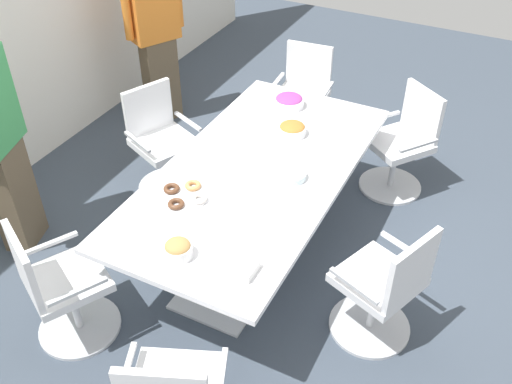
# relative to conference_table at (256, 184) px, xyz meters

# --- Properties ---
(ground_plane) EXTENTS (10.00, 10.00, 0.01)m
(ground_plane) POSITION_rel_conference_table_xyz_m (0.00, 0.00, -0.63)
(ground_plane) COLOR #3D4754
(conference_table) EXTENTS (2.40, 1.20, 0.75)m
(conference_table) POSITION_rel_conference_table_xyz_m (0.00, 0.00, 0.00)
(conference_table) COLOR silver
(conference_table) RESTS_ON ground
(office_chair_0) EXTENTS (0.76, 0.76, 0.91)m
(office_chair_0) POSITION_rel_conference_table_xyz_m (1.27, -0.74, -0.22)
(office_chair_0) COLOR silver
(office_chair_0) RESTS_ON ground
(office_chair_1) EXTENTS (0.58, 0.58, 0.91)m
(office_chair_1) POSITION_rel_conference_table_xyz_m (1.62, 0.33, -0.22)
(office_chair_1) COLOR silver
(office_chair_1) RESTS_ON ground
(office_chair_2) EXTENTS (0.71, 0.71, 0.91)m
(office_chair_2) POSITION_rel_conference_table_xyz_m (0.36, 1.08, -0.22)
(office_chair_2) COLOR silver
(office_chair_2) RESTS_ON ground
(office_chair_3) EXTENTS (0.73, 0.73, 0.91)m
(office_chair_3) POSITION_rel_conference_table_xyz_m (-1.27, 0.73, -0.22)
(office_chair_3) COLOR silver
(office_chair_3) RESTS_ON ground
(office_chair_5) EXTENTS (0.70, 0.70, 0.91)m
(office_chair_5) POSITION_rel_conference_table_xyz_m (-0.36, -1.08, -0.22)
(office_chair_5) COLOR silver
(office_chair_5) RESTS_ON ground
(person_standing_1) EXTENTS (0.58, 0.40, 1.79)m
(person_standing_1) POSITION_rel_conference_table_xyz_m (1.34, 1.74, 0.31)
(person_standing_1) COLOR brown
(person_standing_1) RESTS_ON ground
(snack_bowl_cookies) EXTENTS (0.17, 0.17, 0.11)m
(snack_bowl_cookies) POSITION_rel_conference_table_xyz_m (-0.97, 0.02, 0.18)
(snack_bowl_cookies) COLOR white
(snack_bowl_cookies) RESTS_ON conference_table
(snack_bowl_candy_mix) EXTENTS (0.25, 0.25, 0.10)m
(snack_bowl_candy_mix) POSITION_rel_conference_table_xyz_m (0.91, 0.16, 0.17)
(snack_bowl_candy_mix) COLOR white
(snack_bowl_candy_mix) RESTS_ON conference_table
(snack_bowl_pretzels) EXTENTS (0.22, 0.22, 0.09)m
(snack_bowl_pretzels) POSITION_rel_conference_table_xyz_m (0.53, -0.04, 0.17)
(snack_bowl_pretzels) COLOR white
(snack_bowl_pretzels) RESTS_ON conference_table
(donut_platter) EXTENTS (0.32, 0.32, 0.04)m
(donut_platter) POSITION_rel_conference_table_xyz_m (-0.49, 0.28, 0.14)
(donut_platter) COLOR white
(donut_platter) RESTS_ON conference_table
(plate_stack) EXTENTS (0.21, 0.21, 0.05)m
(plate_stack) POSITION_rel_conference_table_xyz_m (0.02, -0.26, 0.15)
(plate_stack) COLOR white
(plate_stack) RESTS_ON conference_table
(napkin_pile) EXTENTS (0.15, 0.15, 0.05)m
(napkin_pile) POSITION_rel_conference_table_xyz_m (-0.91, -0.38, 0.15)
(napkin_pile) COLOR white
(napkin_pile) RESTS_ON conference_table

